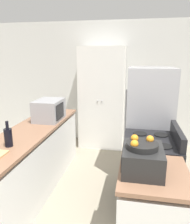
# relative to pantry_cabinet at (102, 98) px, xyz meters

# --- Properties ---
(wall_back) EXTENTS (7.00, 0.06, 2.60)m
(wall_back) POSITION_rel_pantry_cabinet_xyz_m (0.09, 0.32, 0.27)
(wall_back) COLOR silver
(wall_back) RESTS_ON ground_plane
(counter_left) EXTENTS (0.60, 2.43, 0.91)m
(counter_left) POSITION_rel_pantry_cabinet_xyz_m (-0.70, -1.80, -0.59)
(counter_left) COLOR silver
(counter_left) RESTS_ON ground_plane
(counter_right) EXTENTS (0.60, 0.71, 0.91)m
(counter_right) POSITION_rel_pantry_cabinet_xyz_m (0.87, -2.66, -0.59)
(counter_right) COLOR silver
(counter_right) RESTS_ON ground_plane
(pantry_cabinet) EXTENTS (0.91, 0.57, 2.07)m
(pantry_cabinet) POSITION_rel_pantry_cabinet_xyz_m (0.00, 0.00, 0.00)
(pantry_cabinet) COLOR white
(pantry_cabinet) RESTS_ON ground_plane
(stove) EXTENTS (0.66, 0.76, 1.07)m
(stove) POSITION_rel_pantry_cabinet_xyz_m (0.89, -1.91, -0.57)
(stove) COLOR black
(stove) RESTS_ON ground_plane
(refrigerator) EXTENTS (0.69, 0.70, 1.72)m
(refrigerator) POSITION_rel_pantry_cabinet_xyz_m (0.90, -1.14, -0.17)
(refrigerator) COLOR #A3A3A8
(refrigerator) RESTS_ON ground_plane
(microwave) EXTENTS (0.38, 0.50, 0.32)m
(microwave) POSITION_rel_pantry_cabinet_xyz_m (-0.62, -1.34, 0.04)
(microwave) COLOR #939399
(microwave) RESTS_ON counter_left
(wine_bottle) EXTENTS (0.09, 0.09, 0.29)m
(wine_bottle) POSITION_rel_pantry_cabinet_xyz_m (-0.66, -2.40, -0.01)
(wine_bottle) COLOR black
(wine_bottle) RESTS_ON counter_left
(toaster_oven) EXTENTS (0.34, 0.43, 0.21)m
(toaster_oven) POSITION_rel_pantry_cabinet_xyz_m (0.77, -2.66, -0.02)
(toaster_oven) COLOR black
(toaster_oven) RESTS_ON counter_right
(fruit_bowl) EXTENTS (0.27, 0.27, 0.09)m
(fruit_bowl) POSITION_rel_pantry_cabinet_xyz_m (0.76, -2.67, 0.12)
(fruit_bowl) COLOR black
(fruit_bowl) RESTS_ON toaster_oven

